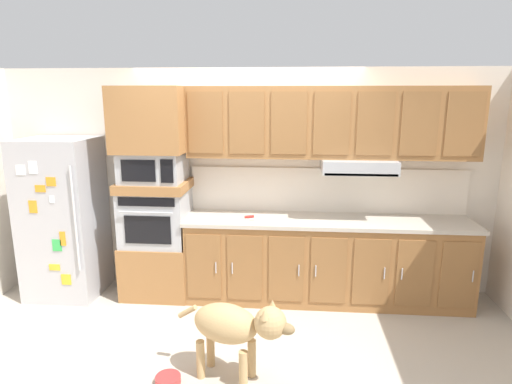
{
  "coord_description": "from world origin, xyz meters",
  "views": [
    {
      "loc": [
        0.51,
        -3.72,
        2.22
      ],
      "look_at": [
        0.17,
        0.29,
        1.31
      ],
      "focal_mm": 30.28,
      "sensor_mm": 36.0,
      "label": 1
    }
  ],
  "objects_px": {
    "dog": "(235,326)",
    "refrigerator": "(64,218)",
    "screwdriver": "(250,217)",
    "dog_food_bowl": "(168,379)",
    "built_in_oven": "(156,217)",
    "microwave": "(153,167)"
  },
  "relations": [
    {
      "from": "refrigerator",
      "to": "microwave",
      "type": "relative_size",
      "value": 2.73
    },
    {
      "from": "screwdriver",
      "to": "dog_food_bowl",
      "type": "xyz_separation_m",
      "value": [
        -0.49,
        -1.52,
        -0.9
      ]
    },
    {
      "from": "built_in_oven",
      "to": "screwdriver",
      "type": "bearing_deg",
      "value": -1.93
    },
    {
      "from": "dog_food_bowl",
      "to": "microwave",
      "type": "bearing_deg",
      "value": 109.3
    },
    {
      "from": "dog",
      "to": "refrigerator",
      "type": "bearing_deg",
      "value": 163.77
    },
    {
      "from": "refrigerator",
      "to": "built_in_oven",
      "type": "xyz_separation_m",
      "value": [
        1.03,
        0.07,
        0.02
      ]
    },
    {
      "from": "screwdriver",
      "to": "dog",
      "type": "relative_size",
      "value": 0.17
    },
    {
      "from": "built_in_oven",
      "to": "dog_food_bowl",
      "type": "xyz_separation_m",
      "value": [
        0.55,
        -1.56,
        -0.87
      ]
    },
    {
      "from": "microwave",
      "to": "dog",
      "type": "relative_size",
      "value": 0.67
    },
    {
      "from": "dog",
      "to": "screwdriver",
      "type": "bearing_deg",
      "value": 108.65
    },
    {
      "from": "screwdriver",
      "to": "dog_food_bowl",
      "type": "height_order",
      "value": "screwdriver"
    },
    {
      "from": "dog",
      "to": "dog_food_bowl",
      "type": "relative_size",
      "value": 4.84
    },
    {
      "from": "built_in_oven",
      "to": "screwdriver",
      "type": "xyz_separation_m",
      "value": [
        1.04,
        -0.04,
        0.03
      ]
    },
    {
      "from": "screwdriver",
      "to": "dog",
      "type": "distance_m",
      "value": 1.5
    },
    {
      "from": "screwdriver",
      "to": "dog",
      "type": "bearing_deg",
      "value": -88.71
    },
    {
      "from": "refrigerator",
      "to": "screwdriver",
      "type": "distance_m",
      "value": 2.07
    },
    {
      "from": "refrigerator",
      "to": "screwdriver",
      "type": "bearing_deg",
      "value": 0.9
    },
    {
      "from": "dog",
      "to": "built_in_oven",
      "type": "bearing_deg",
      "value": 143.57
    },
    {
      "from": "screwdriver",
      "to": "dog",
      "type": "xyz_separation_m",
      "value": [
        0.03,
        -1.43,
        -0.47
      ]
    },
    {
      "from": "dog",
      "to": "microwave",
      "type": "bearing_deg",
      "value": 143.57
    },
    {
      "from": "screwdriver",
      "to": "dog",
      "type": "height_order",
      "value": "screwdriver"
    },
    {
      "from": "built_in_oven",
      "to": "dog",
      "type": "distance_m",
      "value": 1.87
    }
  ]
}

